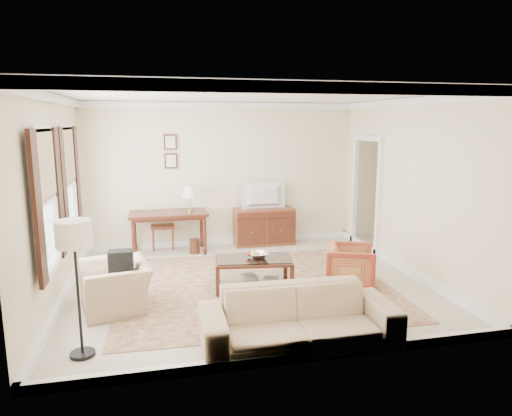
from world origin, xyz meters
name	(u,v)px	position (x,y,z in m)	size (l,w,h in m)	color
room_shell	(247,124)	(0.00, 0.00, 2.47)	(5.51, 5.01, 2.91)	beige
annex_bedroom	(453,231)	(4.49, 1.15, 0.34)	(3.00, 2.70, 2.90)	beige
window_front	(46,201)	(-2.70, -0.70, 1.55)	(0.12, 1.56, 1.80)	#CCB284
window_rear	(68,184)	(-2.70, 0.90, 1.55)	(0.12, 1.56, 1.80)	#CCB284
doorway	(366,196)	(2.71, 1.50, 1.08)	(0.10, 1.12, 2.25)	white
rug	(255,286)	(0.08, -0.16, 0.01)	(4.08, 3.50, 0.01)	#581D20
writing_desk	(169,218)	(-1.13, 2.03, 0.70)	(1.47, 0.74, 0.81)	#502516
desk_chair	(162,223)	(-1.25, 2.38, 0.53)	(0.45, 0.45, 1.05)	brown
desk_lamp	(190,199)	(-0.71, 2.03, 1.06)	(0.32, 0.32, 0.50)	silver
framed_prints	(171,151)	(-1.03, 2.47, 1.94)	(0.25, 0.04, 0.68)	#502516
sideboard	(264,226)	(0.81, 2.23, 0.38)	(1.23, 0.47, 0.76)	brown
tv	(264,187)	(0.81, 2.21, 1.20)	(0.88, 0.50, 0.11)	black
coffee_table	(253,265)	(0.04, -0.23, 0.37)	(1.22, 0.81, 0.49)	#502516
fruit_bowl	(258,254)	(0.12, -0.22, 0.54)	(0.42, 0.42, 0.10)	silver
book_a	(243,277)	(-0.12, -0.21, 0.19)	(0.28, 0.04, 0.38)	brown
book_b	(263,279)	(0.16, -0.34, 0.18)	(0.28, 0.03, 0.38)	brown
striped_armchair	(350,264)	(1.50, -0.49, 0.36)	(0.71, 0.66, 0.73)	maroon
club_armchair	(116,278)	(-1.94, -0.55, 0.43)	(0.98, 0.64, 0.86)	tan
backpack	(121,261)	(-1.86, -0.57, 0.67)	(0.32, 0.22, 0.40)	black
sofa	(299,308)	(0.16, -2.08, 0.43)	(2.22, 0.65, 0.87)	tan
floor_lamp	(74,244)	(-2.22, -1.81, 1.26)	(0.37, 0.37, 1.51)	black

